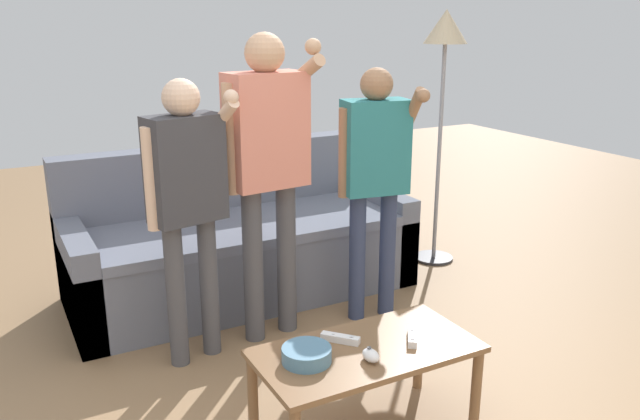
% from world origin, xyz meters
% --- Properties ---
extents(ground_plane, '(12.00, 12.00, 0.00)m').
position_xyz_m(ground_plane, '(0.00, 0.00, 0.00)').
color(ground_plane, '#93704C').
extents(couch, '(2.11, 0.89, 0.91)m').
position_xyz_m(couch, '(0.17, 1.47, 0.31)').
color(couch, slate).
rests_on(couch, ground).
extents(coffee_table, '(0.91, 0.46, 0.41)m').
position_xyz_m(coffee_table, '(0.07, -0.21, 0.35)').
color(coffee_table, brown).
rests_on(coffee_table, ground).
extents(snack_bowl, '(0.19, 0.19, 0.06)m').
position_xyz_m(snack_bowl, '(-0.19, -0.19, 0.44)').
color(snack_bowl, teal).
rests_on(snack_bowl, coffee_table).
extents(game_remote_nunchuk, '(0.06, 0.09, 0.05)m').
position_xyz_m(game_remote_nunchuk, '(0.03, -0.30, 0.44)').
color(game_remote_nunchuk, white).
rests_on(game_remote_nunchuk, coffee_table).
extents(floor_lamp, '(0.29, 0.29, 1.75)m').
position_xyz_m(floor_lamp, '(1.61, 1.31, 1.47)').
color(floor_lamp, '#2D2D33').
rests_on(floor_lamp, ground).
extents(player_left, '(0.45, 0.28, 1.43)m').
position_xyz_m(player_left, '(-0.35, 0.76, 0.90)').
color(player_left, '#47474C').
rests_on(player_left, ground).
extents(player_center, '(0.49, 0.31, 1.63)m').
position_xyz_m(player_center, '(0.10, 0.82, 1.03)').
color(player_center, '#47474C').
rests_on(player_center, ground).
extents(player_right, '(0.42, 0.38, 1.44)m').
position_xyz_m(player_right, '(0.72, 0.75, 0.91)').
color(player_right, '#2D3856').
rests_on(player_right, ground).
extents(game_remote_wand_near, '(0.12, 0.14, 0.03)m').
position_xyz_m(game_remote_wand_near, '(0.28, -0.24, 0.43)').
color(game_remote_wand_near, white).
rests_on(game_remote_wand_near, coffee_table).
extents(game_remote_wand_far, '(0.14, 0.15, 0.03)m').
position_xyz_m(game_remote_wand_far, '(0.01, -0.11, 0.43)').
color(game_remote_wand_far, white).
rests_on(game_remote_wand_far, coffee_table).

